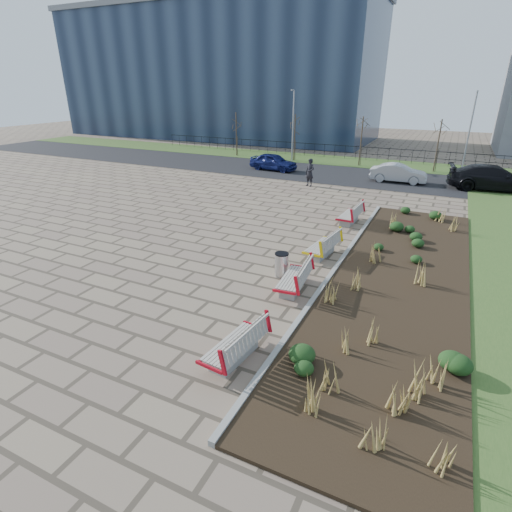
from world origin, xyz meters
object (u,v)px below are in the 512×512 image
at_px(bench_d, 350,213).
at_px(car_silver, 398,173).
at_px(pedestrian, 310,173).
at_px(car_blue, 273,162).
at_px(bench_a, 234,342).
at_px(lamp_east, 469,135).
at_px(lamp_west, 293,127).
at_px(car_black, 493,178).
at_px(bench_b, 293,277).
at_px(bench_c, 322,244).
at_px(litter_bin, 281,265).

distance_m(bench_d, car_silver, 10.62).
height_order(pedestrian, car_blue, pedestrian).
relative_size(bench_a, pedestrian, 1.12).
distance_m(bench_a, lamp_east, 27.96).
bearing_deg(pedestrian, lamp_west, 139.16).
bearing_deg(bench_a, car_blue, 117.53).
xyz_separation_m(bench_a, lamp_west, (-9.00, 27.39, 2.54)).
bearing_deg(bench_d, bench_a, -86.48).
distance_m(bench_a, car_black, 24.05).
relative_size(bench_b, car_silver, 0.54).
height_order(bench_a, bench_c, same).
bearing_deg(car_blue, bench_a, -153.11).
bearing_deg(lamp_west, car_blue, -88.41).
xyz_separation_m(bench_d, car_blue, (-8.87, 10.70, 0.19)).
xyz_separation_m(bench_d, lamp_east, (5.00, 15.22, 2.54)).
relative_size(lamp_west, lamp_east, 1.00).
bearing_deg(bench_b, bench_d, 84.86).
relative_size(litter_bin, car_black, 0.16).
relative_size(bench_b, bench_c, 1.00).
bearing_deg(pedestrian, car_blue, 159.10).
bearing_deg(car_black, car_blue, 83.66).
bearing_deg(car_silver, bench_a, 175.07).
bearing_deg(lamp_west, car_silver, -25.07).
bearing_deg(lamp_west, litter_bin, -69.79).
relative_size(car_blue, lamp_west, 0.65).
height_order(car_black, lamp_west, lamp_west).
xyz_separation_m(bench_b, bench_c, (0.00, 3.28, 0.00)).
xyz_separation_m(bench_b, bench_d, (0.00, 7.99, 0.00)).
bearing_deg(bench_b, litter_bin, 127.65).
xyz_separation_m(bench_a, pedestrian, (-4.43, 18.90, 0.44)).
xyz_separation_m(pedestrian, car_silver, (5.35, 3.85, -0.28)).
xyz_separation_m(bench_a, car_blue, (-8.87, 22.87, 0.19)).
bearing_deg(bench_c, bench_a, -83.24).
height_order(bench_c, car_black, car_black).
height_order(bench_a, car_blue, car_blue).
height_order(car_blue, car_silver, car_blue).
distance_m(bench_a, bench_c, 7.47).
height_order(bench_a, car_black, car_black).
bearing_deg(car_black, car_silver, 85.91).
distance_m(bench_a, bench_d, 12.17).
height_order(bench_d, lamp_west, lamp_west).
bearing_deg(bench_d, litter_bin, -92.56).
xyz_separation_m(pedestrian, car_black, (11.27, 4.15, -0.11)).
relative_size(car_blue, lamp_east, 0.65).
relative_size(bench_a, litter_bin, 2.38).
height_order(bench_b, car_blue, car_blue).
xyz_separation_m(car_black, lamp_east, (-1.84, 4.34, 2.22)).
height_order(car_blue, car_black, car_black).
bearing_deg(bench_b, lamp_west, 106.06).
bearing_deg(bench_a, car_black, 79.79).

